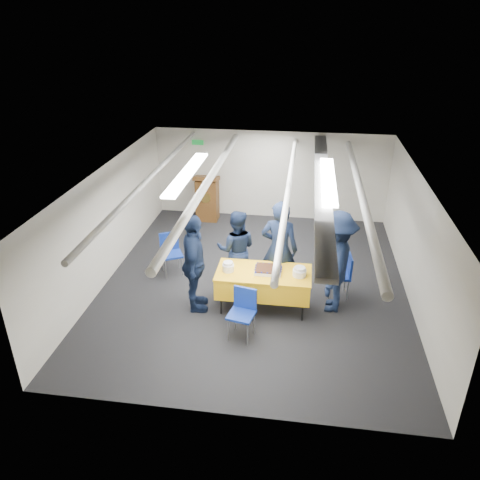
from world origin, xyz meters
name	(u,v)px	position (x,y,z in m)	size (l,w,h in m)	color
ground	(255,283)	(0.00, 0.00, 0.00)	(7.00, 7.00, 0.00)	black
room_shell	(263,193)	(0.09, 0.41, 1.81)	(6.00, 7.00, 2.30)	beige
serving_table	(263,282)	(0.26, -0.86, 0.56)	(1.71, 0.84, 0.77)	black
sheet_cake	(268,270)	(0.33, -0.85, 0.81)	(0.49, 0.38, 0.09)	white
plate_stack_left	(228,267)	(-0.38, -0.91, 0.85)	(0.21, 0.21, 0.18)	white
plate_stack_right	(300,272)	(0.89, -0.91, 0.85)	(0.24, 0.24, 0.17)	white
podium	(207,198)	(-1.60, 3.05, 0.61)	(0.62, 0.53, 1.25)	brown
chair_near	(243,308)	(0.00, -1.70, 0.53)	(0.50, 0.50, 0.87)	gray
chair_right	(343,271)	(1.72, -0.22, 0.53)	(0.46, 0.46, 0.87)	gray
chair_left	(170,249)	(-1.80, 0.22, 0.53)	(0.57, 0.57, 0.87)	gray
sailor_a	(279,249)	(0.49, -0.32, 0.97)	(0.70, 0.46, 1.93)	black
sailor_b	(236,249)	(-0.35, -0.13, 0.81)	(0.78, 0.61, 1.61)	black
sailor_c	(194,264)	(-0.98, -1.05, 0.93)	(1.09, 0.46, 1.87)	black
sailor_d	(335,262)	(1.51, -0.67, 0.96)	(1.24, 0.71, 1.92)	black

